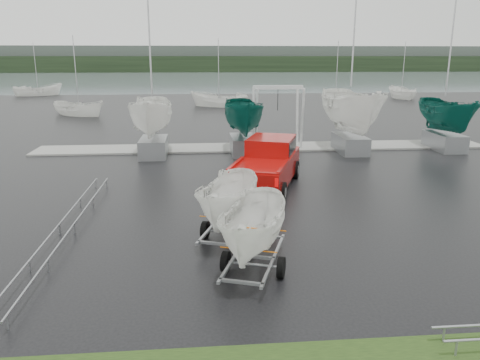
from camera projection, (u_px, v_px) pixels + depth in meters
ground_plane at (309, 208)px, 18.94m from camera, size 120.00×120.00×0.00m
lake at (216, 81)px, 115.23m from camera, size 300.00×300.00×0.00m
dock at (264, 147)px, 31.45m from camera, size 30.00×3.00×0.12m
treeline at (209, 64)px, 181.85m from camera, size 300.00×8.00×6.00m
far_hill at (208, 59)px, 189.04m from camera, size 300.00×6.00×10.00m
pickup_truck at (268, 162)px, 21.97m from camera, size 4.29×7.00×2.20m
trailer_hitched at (229, 163)px, 15.17m from camera, size 2.30×3.79×4.80m
trailer_parked at (255, 185)px, 12.74m from camera, size 2.28×3.79×4.75m
boat_hoist at (278, 108)px, 30.85m from camera, size 3.30×2.18×4.12m
keelboat_0 at (151, 91)px, 27.91m from camera, size 2.49×3.20×10.67m
keelboat_1 at (244, 95)px, 28.65m from camera, size 2.33×3.20×7.29m
keelboat_2 at (354, 78)px, 28.78m from camera, size 2.95×3.20×11.14m
keelboat_3 at (450, 94)px, 29.90m from camera, size 2.28×3.20×10.44m
mast_rack_0 at (86, 199)px, 19.05m from camera, size 0.56×6.50×0.06m
mast_rack_1 at (38, 261)px, 13.28m from camera, size 0.56×6.50×0.06m
moored_boat_0 at (80, 115)px, 48.66m from camera, size 3.51×3.49×11.31m
moored_boat_1 at (219, 107)px, 57.15m from camera, size 3.61×3.57×11.66m
moored_boat_2 at (335, 101)px, 63.71m from camera, size 3.11×3.16×11.44m
moored_boat_3 at (401, 98)px, 68.21m from camera, size 2.69×2.76×11.51m
moored_boat_4 at (39, 96)px, 73.13m from camera, size 3.80×3.77×11.66m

